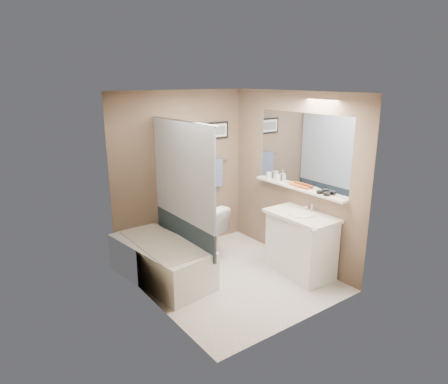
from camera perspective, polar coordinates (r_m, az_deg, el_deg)
ground at (r=5.44m, az=0.95°, el=-12.09°), size 2.50×2.50×0.00m
ceiling at (r=4.80m, az=1.09°, el=13.85°), size 2.20×2.50×0.04m
wall_back at (r=5.98m, az=-6.12°, el=2.76°), size 2.20×0.04×2.40m
wall_front at (r=4.12m, az=11.41°, el=-3.59°), size 2.20×0.04×2.40m
wall_left at (r=4.45m, az=-10.16°, el=-2.06°), size 0.04×2.50×2.40m
wall_right at (r=5.68m, az=9.74°, el=1.91°), size 0.04×2.50×2.40m
tile_surround at (r=4.94m, az=-12.75°, el=-2.83°), size 0.02×1.55×2.00m
curtain_rod at (r=5.02m, az=-6.15°, el=10.08°), size 0.02×1.55×0.02m
curtain_upper at (r=5.13m, az=-5.94°, el=2.83°), size 0.03×1.45×1.28m
curtain_lower at (r=5.37m, az=-5.69°, el=-5.72°), size 0.03×1.45×0.36m
mirror at (r=5.50m, az=11.14°, el=5.86°), size 0.02×1.60×1.00m
shelf at (r=5.58m, az=10.47°, el=0.54°), size 0.12×1.60×0.03m
towel_bar at (r=6.23m, az=-1.69°, el=4.32°), size 0.60×0.02×0.02m
towel at (r=6.26m, az=-1.58°, el=2.68°), size 0.34×0.05×0.44m
art_frame at (r=6.17m, az=-1.82°, el=8.72°), size 0.62×0.02×0.26m
art_mat at (r=6.16m, az=-1.75°, el=8.70°), size 0.56×0.00×0.20m
art_image at (r=6.16m, az=-1.73°, el=8.70°), size 0.50×0.00×0.13m
door at (r=4.58m, az=16.08°, el=-4.56°), size 0.80×0.02×2.00m
door_handle at (r=4.37m, az=12.85°, el=-5.33°), size 0.10×0.02×0.02m
bathtub at (r=5.37m, az=-8.96°, el=-9.71°), size 0.89×1.58×0.50m
tub_rim at (r=5.26m, az=-9.08°, el=-7.25°), size 0.56×1.36×0.02m
toilet at (r=5.93m, az=-3.24°, el=-5.46°), size 0.59×0.85×0.78m
vanity at (r=5.50m, az=10.88°, el=-7.45°), size 0.57×0.94×0.80m
countertop at (r=5.34m, az=11.04°, el=-3.33°), size 0.54×0.96×0.04m
sink_basin at (r=5.32m, az=10.98°, el=-3.07°), size 0.34×0.34×0.01m
faucet_spout at (r=5.45m, az=12.45°, el=-2.23°), size 0.02×0.02×0.10m
faucet_knob at (r=5.52m, az=11.66°, el=-2.17°), size 0.05×0.05×0.05m
candle_bowl_near at (r=5.25m, az=14.47°, el=-0.28°), size 0.09×0.09×0.04m
candle_bowl_far at (r=5.32m, az=13.52°, el=-0.00°), size 0.09×0.09×0.04m
hair_brush_front at (r=5.52m, az=11.03°, el=0.75°), size 0.06×0.22×0.04m
hair_brush_back at (r=5.60m, az=10.08°, el=1.03°), size 0.06×0.22×0.04m
pink_comb at (r=5.72m, az=8.84°, el=1.22°), size 0.04×0.16×0.01m
glass_jar at (r=5.96m, az=6.45°, el=2.35°), size 0.08×0.08×0.10m
soap_bottle at (r=5.83m, az=7.59°, el=2.26°), size 0.07×0.07×0.15m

